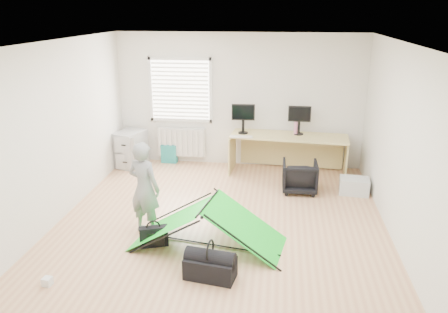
# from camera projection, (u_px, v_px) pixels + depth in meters

# --- Properties ---
(ground) EXTENTS (5.50, 5.50, 0.00)m
(ground) POSITION_uv_depth(u_px,v_px,m) (221.00, 223.00, 6.71)
(ground) COLOR tan
(ground) RESTS_ON ground
(back_wall) EXTENTS (5.00, 0.02, 2.70)m
(back_wall) POSITION_uv_depth(u_px,v_px,m) (239.00, 101.00, 8.86)
(back_wall) COLOR silver
(back_wall) RESTS_ON ground
(window) EXTENTS (1.20, 0.06, 1.20)m
(window) POSITION_uv_depth(u_px,v_px,m) (180.00, 90.00, 8.90)
(window) COLOR silver
(window) RESTS_ON back_wall
(radiator) EXTENTS (1.00, 0.12, 0.60)m
(radiator) POSITION_uv_depth(u_px,v_px,m) (182.00, 142.00, 9.22)
(radiator) COLOR silver
(radiator) RESTS_ON back_wall
(desk) EXTENTS (2.32, 0.90, 0.77)m
(desk) POSITION_uv_depth(u_px,v_px,m) (288.00, 154.00, 8.65)
(desk) COLOR #CDBB73
(desk) RESTS_ON ground
(filing_cabinet) EXTENTS (0.65, 0.75, 0.74)m
(filing_cabinet) POSITION_uv_depth(u_px,v_px,m) (130.00, 149.00, 9.05)
(filing_cabinet) COLOR #A8A9AD
(filing_cabinet) RESTS_ON ground
(monitor_left) EXTENTS (0.46, 0.12, 0.43)m
(monitor_left) POSITION_uv_depth(u_px,v_px,m) (243.00, 123.00, 8.62)
(monitor_left) COLOR black
(monitor_left) RESTS_ON desk
(monitor_right) EXTENTS (0.44, 0.11, 0.42)m
(monitor_right) POSITION_uv_depth(u_px,v_px,m) (299.00, 124.00, 8.54)
(monitor_right) COLOR black
(monitor_right) RESTS_ON desk
(keyboard) EXTENTS (0.45, 0.18, 0.02)m
(keyboard) POSITION_uv_depth(u_px,v_px,m) (241.00, 137.00, 8.41)
(keyboard) COLOR beige
(keyboard) RESTS_ON desk
(thermos) EXTENTS (0.09, 0.09, 0.26)m
(thermos) POSITION_uv_depth(u_px,v_px,m) (296.00, 128.00, 8.56)
(thermos) COLOR #C26D8E
(thermos) RESTS_ON desk
(office_chair) EXTENTS (0.61, 0.63, 0.56)m
(office_chair) POSITION_uv_depth(u_px,v_px,m) (300.00, 177.00, 7.80)
(office_chair) COLOR black
(office_chair) RESTS_ON ground
(person) EXTENTS (0.59, 0.48, 1.38)m
(person) POSITION_uv_depth(u_px,v_px,m) (144.00, 188.00, 6.25)
(person) COLOR gray
(person) RESTS_ON ground
(kite) EXTENTS (2.18, 1.24, 0.64)m
(kite) POSITION_uv_depth(u_px,v_px,m) (208.00, 224.00, 6.00)
(kite) COLOR #14D626
(kite) RESTS_ON ground
(storage_crate) EXTENTS (0.54, 0.40, 0.28)m
(storage_crate) POSITION_uv_depth(u_px,v_px,m) (354.00, 186.00, 7.75)
(storage_crate) COLOR #B8BEC1
(storage_crate) RESTS_ON ground
(tote_bag) EXTENTS (0.34, 0.15, 0.39)m
(tote_bag) POSITION_uv_depth(u_px,v_px,m) (169.00, 154.00, 9.29)
(tote_bag) COLOR teal
(tote_bag) RESTS_ON ground
(laptop_bag) EXTENTS (0.41, 0.24, 0.29)m
(laptop_bag) POSITION_uv_depth(u_px,v_px,m) (154.00, 236.00, 6.03)
(laptop_bag) COLOR black
(laptop_bag) RESTS_ON ground
(white_box) EXTENTS (0.11, 0.11, 0.10)m
(white_box) POSITION_uv_depth(u_px,v_px,m) (47.00, 281.00, 5.19)
(white_box) COLOR silver
(white_box) RESTS_ON ground
(duffel_bag) EXTENTS (0.66, 0.41, 0.27)m
(duffel_bag) POSITION_uv_depth(u_px,v_px,m) (210.00, 268.00, 5.32)
(duffel_bag) COLOR black
(duffel_bag) RESTS_ON ground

